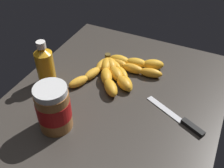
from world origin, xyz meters
TOP-DOWN VIEW (x-y plane):
  - ground_plane at (0.00, 0.00)cm, footprint 71.32×61.99cm
  - banana_bunch at (-8.90, -3.65)cm, footprint 25.30×26.04cm
  - peanut_butter_jar at (18.40, -9.69)cm, footprint 8.95×8.95cm
  - honey_bottle at (4.31, -22.63)cm, footprint 5.57×5.57cm
  - butter_knife at (1.85, 19.86)cm, footprint 9.99×18.50cm

SIDE VIEW (x-z plane):
  - ground_plane at x=0.00cm, z-range -3.38..0.00cm
  - butter_knife at x=1.85cm, z-range -0.14..1.06cm
  - banana_bunch at x=-8.90cm, z-range -0.14..3.50cm
  - peanut_butter_jar at x=18.40cm, z-range -0.13..13.28cm
  - honey_bottle at x=4.31cm, z-range -0.76..14.39cm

